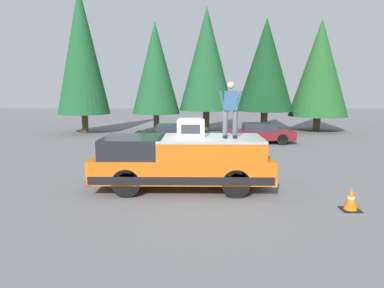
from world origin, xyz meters
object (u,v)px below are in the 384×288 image
parked_car_black (173,135)px  traffic_cone (351,199)px  pickup_truck (182,162)px  compressor_unit (191,128)px  person_on_truck_bed (230,108)px  parked_car_maroon (258,133)px

parked_car_black → traffic_cone: parked_car_black is taller
pickup_truck → compressor_unit: compressor_unit is taller
pickup_truck → person_on_truck_bed: size_ratio=3.28×
parked_car_maroon → parked_car_black: (-0.88, 4.91, 0.00)m
compressor_unit → traffic_cone: 4.97m
parked_car_black → person_on_truck_bed: bearing=-164.7°
pickup_truck → parked_car_black: bearing=6.0°
traffic_cone → pickup_truck: bearing=66.6°
person_on_truck_bed → traffic_cone: size_ratio=2.73×
pickup_truck → compressor_unit: bearing=-56.4°
compressor_unit → traffic_cone: compressor_unit is taller
parked_car_black → parked_car_maroon: bearing=-79.8°
pickup_truck → person_on_truck_bed: bearing=-96.2°
pickup_truck → compressor_unit: (0.17, -0.26, 1.05)m
compressor_unit → traffic_cone: bearing=-116.6°
parked_car_black → traffic_cone: 11.72m
person_on_truck_bed → parked_car_black: person_on_truck_bed is taller
pickup_truck → parked_car_maroon: (9.38, -4.01, -0.29)m
compressor_unit → parked_car_maroon: 10.03m
parked_car_maroon → parked_car_black: bearing=100.2°
compressor_unit → parked_car_maroon: bearing=-22.2°
pickup_truck → parked_car_maroon: 10.21m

